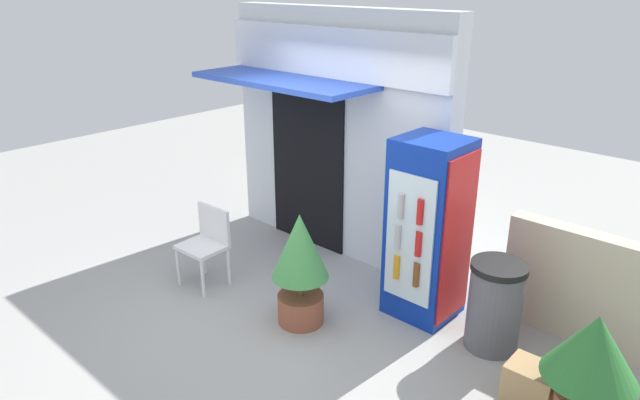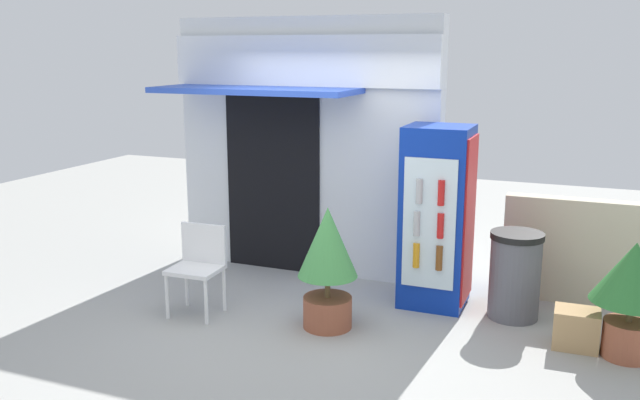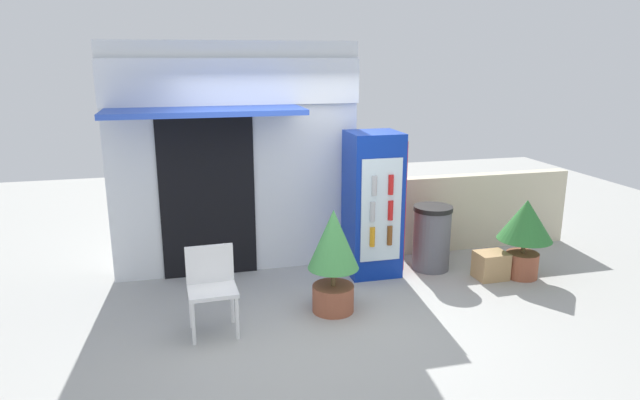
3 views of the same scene
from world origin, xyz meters
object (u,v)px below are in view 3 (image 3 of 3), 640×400
object	(u,v)px
plastic_chair	(211,282)
potted_plant_curbside	(525,228)
trash_bin	(432,238)
cardboard_box	(491,265)
potted_plant_near_shop	(333,253)
drink_cooler	(373,204)

from	to	relation	value
plastic_chair	potted_plant_curbside	bearing A→B (deg)	6.89
potted_plant_curbside	trash_bin	world-z (taller)	potted_plant_curbside
plastic_chair	potted_plant_curbside	xyz separation A→B (m)	(3.84, 0.46, 0.12)
trash_bin	cardboard_box	xyz separation A→B (m)	(0.58, -0.49, -0.25)
potted_plant_curbside	cardboard_box	bearing A→B (deg)	172.36
potted_plant_near_shop	cardboard_box	bearing A→B (deg)	10.48
potted_plant_curbside	cardboard_box	distance (m)	0.62
potted_plant_near_shop	potted_plant_curbside	xyz separation A→B (m)	(2.55, 0.34, -0.02)
cardboard_box	potted_plant_curbside	bearing A→B (deg)	-7.64
plastic_chair	drink_cooler	bearing A→B (deg)	27.55
drink_cooler	potted_plant_near_shop	world-z (taller)	drink_cooler
trash_bin	potted_plant_curbside	bearing A→B (deg)	-28.88
drink_cooler	cardboard_box	xyz separation A→B (m)	(1.37, -0.56, -0.73)
potted_plant_near_shop	cardboard_box	size ratio (longest dim) A/B	3.03
drink_cooler	plastic_chair	world-z (taller)	drink_cooler
trash_bin	potted_plant_near_shop	bearing A→B (deg)	-150.50
drink_cooler	plastic_chair	bearing A→B (deg)	-152.45
drink_cooler	trash_bin	bearing A→B (deg)	-5.52
drink_cooler	plastic_chair	size ratio (longest dim) A/B	2.09
drink_cooler	trash_bin	xyz separation A→B (m)	(0.78, -0.08, -0.48)
potted_plant_curbside	trash_bin	xyz separation A→B (m)	(-0.98, 0.54, -0.21)
potted_plant_curbside	drink_cooler	bearing A→B (deg)	160.72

